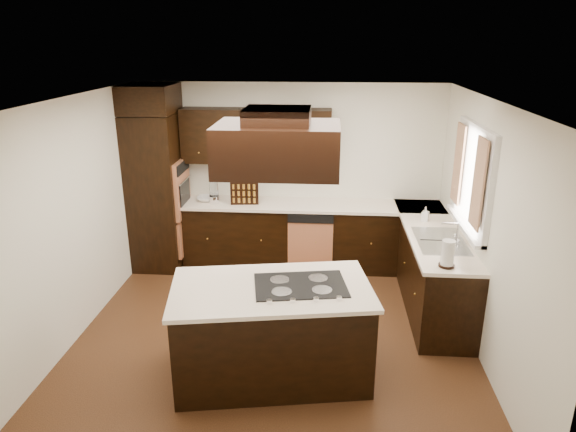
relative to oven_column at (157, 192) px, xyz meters
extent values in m
cube|color=brown|center=(1.78, -1.71, -1.07)|extent=(4.20, 4.20, 0.02)
cube|color=white|center=(1.78, -1.71, 1.45)|extent=(4.20, 4.20, 0.02)
cube|color=white|center=(1.78, 0.40, 0.19)|extent=(4.20, 0.02, 2.50)
cube|color=white|center=(1.78, -3.81, 0.19)|extent=(4.20, 0.02, 2.50)
cube|color=white|center=(-0.33, -1.71, 0.19)|extent=(0.02, 4.20, 2.50)
cube|color=white|center=(3.88, -1.71, 0.19)|extent=(0.02, 4.20, 2.50)
cube|color=black|center=(0.00, 0.00, 0.00)|extent=(0.65, 0.75, 2.12)
cube|color=#C6764D|center=(0.35, 0.00, 0.06)|extent=(0.05, 0.62, 0.78)
cube|color=black|center=(1.81, 0.09, -0.62)|extent=(2.93, 0.60, 0.88)
cube|color=black|center=(3.58, -0.80, -0.62)|extent=(0.60, 2.40, 0.88)
cube|color=white|center=(1.81, 0.08, -0.16)|extent=(2.93, 0.63, 0.04)
cube|color=white|center=(3.56, -0.80, -0.16)|extent=(0.63, 2.40, 0.04)
cube|color=black|center=(1.34, 0.23, 0.75)|extent=(2.00, 0.34, 0.72)
cube|color=#C6764D|center=(2.10, -0.20, -0.66)|extent=(0.60, 0.05, 0.72)
cube|color=silver|center=(3.85, -1.16, 0.59)|extent=(0.06, 1.32, 1.12)
cube|color=white|center=(3.87, -1.16, 0.59)|extent=(0.00, 1.20, 1.00)
cube|color=beige|center=(3.79, -1.57, 0.64)|extent=(0.02, 0.34, 0.90)
cube|color=beige|center=(3.79, -0.74, 0.64)|extent=(0.02, 0.34, 0.90)
cube|color=silver|center=(3.58, -1.16, -0.14)|extent=(0.52, 0.84, 0.01)
cube|color=black|center=(1.83, -2.41, -0.62)|extent=(1.88, 1.23, 0.88)
cube|color=white|center=(1.83, -2.41, -0.16)|extent=(1.96, 1.31, 0.04)
cube|color=black|center=(2.09, -2.36, -0.13)|extent=(0.91, 0.68, 0.01)
cube|color=black|center=(1.88, -2.25, 1.10)|extent=(1.05, 0.72, 0.42)
cube|color=black|center=(1.88, -2.25, 1.38)|extent=(0.55, 0.50, 0.13)
cylinder|color=silver|center=(0.78, 0.02, -0.09)|extent=(0.15, 0.15, 0.10)
cone|color=silver|center=(0.78, 0.02, 0.09)|extent=(0.13, 0.13, 0.26)
cube|color=black|center=(1.20, 0.01, 0.02)|extent=(0.38, 0.14, 0.31)
imported|color=silver|center=(0.66, 0.09, -0.11)|extent=(0.29, 0.29, 0.07)
imported|color=silver|center=(3.52, -0.50, -0.05)|extent=(0.11, 0.11, 0.18)
cylinder|color=silver|center=(3.50, -1.84, 0.00)|extent=(0.14, 0.14, 0.28)
camera|label=1|loc=(2.30, -6.55, 1.99)|focal=32.00mm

